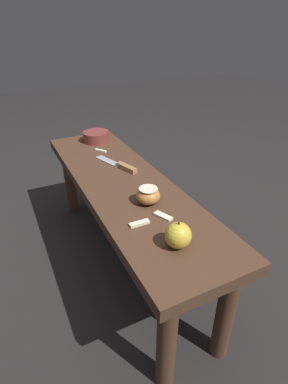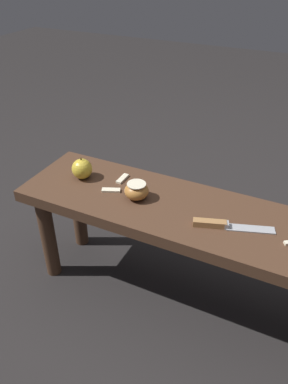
{
  "view_description": "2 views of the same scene",
  "coord_description": "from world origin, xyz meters",
  "px_view_note": "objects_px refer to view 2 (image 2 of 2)",
  "views": [
    {
      "loc": [
        0.93,
        -0.38,
        0.94
      ],
      "look_at": [
        0.15,
        0.01,
        0.44
      ],
      "focal_mm": 28.0,
      "sensor_mm": 36.0,
      "label": 1
    },
    {
      "loc": [
        -0.28,
        0.91,
        1.11
      ],
      "look_at": [
        0.15,
        0.01,
        0.44
      ],
      "focal_mm": 35.0,
      "sensor_mm": 36.0,
      "label": 2
    }
  ],
  "objects_px": {
    "wooden_bench": "(188,227)",
    "apple_cut": "(137,191)",
    "knife": "(221,225)",
    "apple_whole": "(82,169)"
  },
  "relations": [
    {
      "from": "apple_cut",
      "to": "apple_whole",
      "type": "bearing_deg",
      "value": -7.23
    },
    {
      "from": "wooden_bench",
      "to": "apple_whole",
      "type": "bearing_deg",
      "value": -2.26
    },
    {
      "from": "wooden_bench",
      "to": "apple_cut",
      "type": "distance_m",
      "value": 0.2
    },
    {
      "from": "apple_whole",
      "to": "knife",
      "type": "bearing_deg",
      "value": 173.97
    },
    {
      "from": "wooden_bench",
      "to": "apple_cut",
      "type": "bearing_deg",
      "value": 4.17
    },
    {
      "from": "apple_whole",
      "to": "wooden_bench",
      "type": "bearing_deg",
      "value": 177.74
    },
    {
      "from": "wooden_bench",
      "to": "knife",
      "type": "relative_size",
      "value": 4.88
    },
    {
      "from": "wooden_bench",
      "to": "knife",
      "type": "distance_m",
      "value": 0.14
    },
    {
      "from": "knife",
      "to": "apple_cut",
      "type": "relative_size",
      "value": 2.94
    },
    {
      "from": "knife",
      "to": "apple_cut",
      "type": "xyz_separation_m",
      "value": [
        0.29,
        -0.03,
        0.02
      ]
    }
  ]
}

